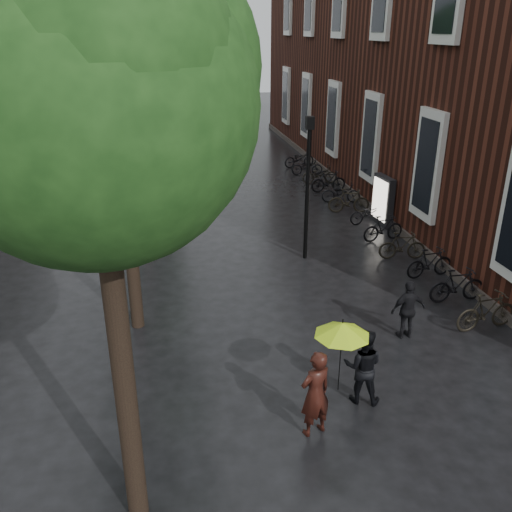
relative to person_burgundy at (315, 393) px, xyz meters
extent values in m
cube|color=#38160F|center=(11.22, 17.23, 5.10)|extent=(10.00, 33.00, 12.00)
cube|color=silver|center=(6.17, 8.23, 2.10)|extent=(0.25, 1.60, 3.60)
cube|color=black|center=(6.07, 8.23, 2.10)|extent=(0.10, 1.20, 3.00)
cube|color=silver|center=(6.17, 13.23, 2.10)|extent=(0.25, 1.60, 3.60)
cube|color=black|center=(6.07, 13.23, 2.10)|extent=(0.10, 1.20, 3.00)
cube|color=silver|center=(6.17, 18.23, 2.10)|extent=(0.25, 1.60, 3.60)
cube|color=black|center=(6.07, 18.23, 2.10)|extent=(0.10, 1.20, 3.00)
cube|color=silver|center=(6.17, 23.23, 2.10)|extent=(0.25, 1.60, 3.60)
cube|color=black|center=(6.07, 23.23, 2.10)|extent=(0.10, 1.20, 3.00)
cube|color=silver|center=(6.17, 23.23, 7.60)|extent=(0.25, 1.60, 3.60)
cube|color=black|center=(6.07, 23.23, 7.60)|extent=(0.10, 1.20, 3.00)
cube|color=silver|center=(6.17, 28.23, 2.10)|extent=(0.25, 1.60, 3.60)
cube|color=black|center=(6.07, 28.23, 2.10)|extent=(0.10, 1.20, 3.00)
cube|color=silver|center=(6.17, 28.23, 7.60)|extent=(0.25, 1.60, 3.60)
cube|color=black|center=(6.07, 28.23, 7.60)|extent=(0.10, 1.20, 3.00)
cube|color=#3F3833|center=(6.32, 17.23, -0.75)|extent=(0.40, 33.00, 0.30)
cylinder|color=black|center=(-3.28, -1.27, 1.44)|extent=(0.32, 0.32, 4.68)
cylinder|color=black|center=(-3.38, 4.73, 1.35)|extent=(0.32, 0.32, 4.51)
cylinder|color=black|center=(-3.18, 10.73, 1.57)|extent=(0.32, 0.32, 4.95)
cylinder|color=black|center=(-3.33, 16.73, 1.30)|extent=(0.32, 0.32, 4.40)
cylinder|color=black|center=(-3.23, 22.73, 1.49)|extent=(0.32, 0.32, 4.79)
cylinder|color=black|center=(-3.28, 28.73, 1.38)|extent=(0.32, 0.32, 4.57)
imported|color=black|center=(0.00, 0.00, 0.00)|extent=(0.77, 0.63, 1.80)
imported|color=black|center=(1.23, 0.78, -0.07)|extent=(0.98, 0.88, 1.65)
cylinder|color=black|center=(0.63, 0.49, 0.34)|extent=(0.02, 0.02, 1.39)
cone|color=#C6F91A|center=(0.63, 0.49, 1.03)|extent=(1.09, 1.09, 0.28)
cylinder|color=black|center=(0.63, 0.49, 1.21)|extent=(0.02, 0.02, 0.08)
imported|color=black|center=(3.24, 2.95, -0.13)|extent=(0.93, 0.45, 1.53)
imported|color=black|center=(5.40, 2.93, -0.38)|extent=(1.78, 0.68, 1.04)
imported|color=black|center=(5.46, 4.48, -0.40)|extent=(1.68, 0.49, 1.00)
imported|color=black|center=(5.48, 6.14, -0.42)|extent=(1.63, 0.64, 0.95)
imported|color=black|center=(5.25, 7.63, -0.43)|extent=(1.61, 0.66, 0.94)
imported|color=black|center=(5.29, 9.33, -0.42)|extent=(1.65, 0.69, 0.96)
imported|color=black|center=(5.50, 11.18, -0.46)|extent=(1.72, 0.75, 0.88)
imported|color=black|center=(5.16, 12.66, -0.38)|extent=(1.79, 0.78, 1.04)
imported|color=black|center=(5.30, 14.07, -0.45)|extent=(1.78, 0.94, 0.89)
imported|color=black|center=(5.26, 15.79, -0.39)|extent=(1.73, 0.59, 1.03)
imported|color=black|center=(5.28, 17.31, -0.45)|extent=(1.76, 0.71, 0.91)
imported|color=black|center=(5.13, 19.09, -0.47)|extent=(1.69, 0.78, 0.86)
imported|color=black|center=(5.16, 20.81, -0.43)|extent=(1.87, 0.99, 0.93)
cube|color=black|center=(5.95, 11.05, 0.06)|extent=(0.26, 1.28, 1.93)
cube|color=silver|center=(5.81, 11.05, 0.11)|extent=(0.04, 1.07, 1.58)
cylinder|color=black|center=(2.09, 8.30, 1.29)|extent=(0.13, 0.13, 4.38)
cube|color=black|center=(2.09, 8.30, 3.59)|extent=(0.24, 0.24, 0.38)
sphere|color=#FFE5B2|center=(2.09, 8.30, 3.59)|extent=(0.20, 0.20, 0.20)
cylinder|color=#262628|center=(-2.65, 15.59, 0.25)|extent=(0.06, 0.06, 2.30)
cylinder|color=#0D3995|center=(-2.56, 15.59, 1.40)|extent=(0.03, 0.46, 0.46)
camera|label=1|loc=(-2.59, -7.94, 6.29)|focal=38.00mm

